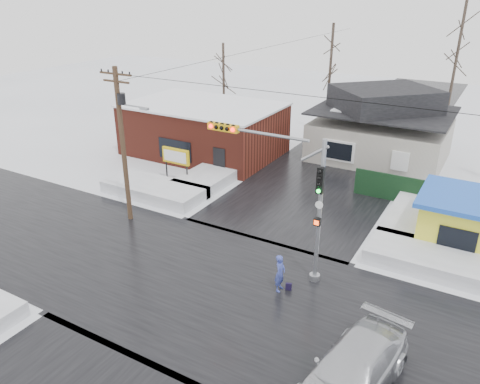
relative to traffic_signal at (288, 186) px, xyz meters
The scene contains 20 objects.
ground 5.94m from the traffic_signal, 129.36° to the right, with size 120.00×120.00×0.00m, color white.
road_ns 5.94m from the traffic_signal, 129.36° to the right, with size 10.00×120.00×0.02m, color black.
road_ew 5.94m from the traffic_signal, 129.36° to the right, with size 120.00×10.00×0.02m, color black.
snowbank_nw 12.81m from the traffic_signal, 160.57° to the left, with size 7.00×3.00×0.80m, color white.
snowbank_ne 8.75m from the traffic_signal, 31.56° to the left, with size 7.00×3.00×0.80m, color white.
snowbank_nside_w 13.70m from the traffic_signal, 136.24° to the left, with size 3.00×8.00×0.80m, color white.
snowbank_nside_e 10.94m from the traffic_signal, 63.18° to the left, with size 3.00×8.00×0.80m, color white.
traffic_signal is the anchor object (origin of this frame).
utility_pole 10.39m from the traffic_signal, behind, with size 3.15×0.44×9.00m.
brick_building 18.87m from the traffic_signal, 135.87° to the left, with size 12.20×8.20×4.12m.
marquee_sign 13.42m from the traffic_signal, 150.28° to the left, with size 2.20×0.21×2.55m.
house 19.13m from the traffic_signal, 91.29° to the left, with size 10.40×8.40×5.76m.
kiosk 10.43m from the traffic_signal, 44.84° to the left, with size 4.60×4.60×2.88m.
fence 12.31m from the traffic_signal, 69.77° to the left, with size 8.00×0.12×1.80m, color black.
tree_far_left 24.16m from the traffic_signal, 105.60° to the left, with size 3.00×3.00×10.00m.
tree_far_mid 25.78m from the traffic_signal, 81.89° to the left, with size 3.00×3.00×12.00m.
tree_far_west 26.75m from the traffic_signal, 128.00° to the left, with size 3.00×3.00×8.00m.
pedestrian 3.98m from the traffic_signal, 72.85° to the right, with size 0.66×0.43×1.81m, color #3946A1.
car 8.45m from the traffic_signal, 47.52° to the right, with size 2.33×5.73×1.66m, color silver.
shopping_bag 4.64m from the traffic_signal, 58.00° to the right, with size 0.28×0.12×0.35m, color black.
Camera 1 is at (10.26, -15.02, 12.82)m, focal length 35.00 mm.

